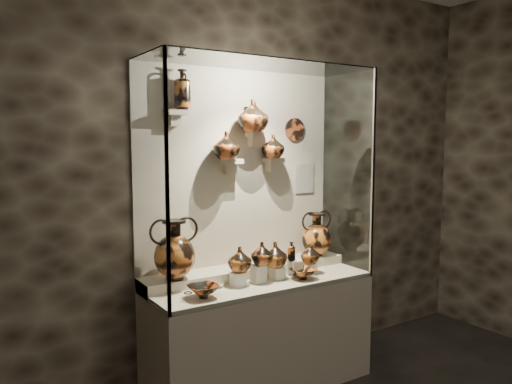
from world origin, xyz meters
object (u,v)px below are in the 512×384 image
jug_c (275,255)px  ovoid_vase_a (226,145)px  kylix_left (203,290)px  ovoid_vase_c (273,146)px  ovoid_vase_b (253,116)px  amphora_left (175,250)px  jug_e (310,254)px  lekythos_tall (182,87)px  kylix_right (303,273)px  jug_b (262,253)px  jug_a (240,259)px  amphora_right (316,234)px  lekythos_small (291,250)px

jug_c → ovoid_vase_a: 0.88m
kylix_left → ovoid_vase_c: bearing=30.1°
kylix_left → ovoid_vase_b: 1.34m
jug_c → ovoid_vase_b: 1.05m
amphora_left → jug_e: size_ratio=2.70×
lekythos_tall → kylix_right: bearing=-41.4°
jug_b → ovoid_vase_c: (0.28, 0.27, 0.77)m
amphora_left → jug_a: size_ratio=2.35×
amphora_right → jug_e: amphora_right is taller
kylix_right → amphora_left: bearing=172.9°
amphora_right → ovoid_vase_b: (-0.60, 0.03, 0.96)m
jug_e → lekythos_small: (-0.17, 0.01, 0.04)m
kylix_right → jug_e: bearing=43.3°
jug_b → kylix_left: 0.55m
lekythos_small → kylix_left: 0.81m
jug_a → jug_b: bearing=3.8°
lekythos_tall → ovoid_vase_b: lekythos_tall is taller
ovoid_vase_a → kylix_right: bearing=-45.6°
amphora_right → ovoid_vase_b: 1.13m
amphora_left → jug_c: bearing=10.6°
jug_c → lekythos_tall: lekythos_tall is taller
jug_a → lekythos_small: bearing=10.4°
lekythos_tall → ovoid_vase_a: lekythos_tall is taller
jug_b → lekythos_small: bearing=-16.9°
jug_b → ovoid_vase_a: bearing=99.4°
lekythos_small → amphora_right: bearing=26.7°
jug_c → ovoid_vase_c: size_ratio=1.02×
jug_b → jug_c: 0.14m
jug_a → jug_b: 0.17m
jug_a → kylix_left: (-0.34, -0.11, -0.14)m
amphora_left → jug_b: (0.59, -0.19, -0.07)m
lekythos_small → lekythos_tall: 1.43m
lekythos_small → amphora_left: bearing=169.5°
jug_e → ovoid_vase_b: bearing=167.8°
jug_b → ovoid_vase_a: size_ratio=0.82×
jug_e → lekythos_small: lekythos_small is taller
amphora_right → kylix_right: (-0.37, -0.30, -0.20)m
amphora_right → ovoid_vase_a: size_ratio=1.76×
jug_a → ovoid_vase_a: bearing=94.7°
kylix_left → ovoid_vase_a: (0.37, 0.34, 0.94)m
lekythos_small → ovoid_vase_a: ovoid_vase_a is taller
jug_e → amphora_right: bearing=62.7°
ovoid_vase_c → kylix_left: bearing=-146.1°
kylix_right → jug_b: bearing=173.4°
kylix_right → ovoid_vase_a: ovoid_vase_a is taller
jug_b → lekythos_small: (0.27, 0.01, -0.01)m
jug_e → kylix_left: 0.97m
jug_e → ovoid_vase_b: 1.14m
lekythos_tall → amphora_left: bearing=-154.5°
jug_e → amphora_left: bearing=-169.6°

